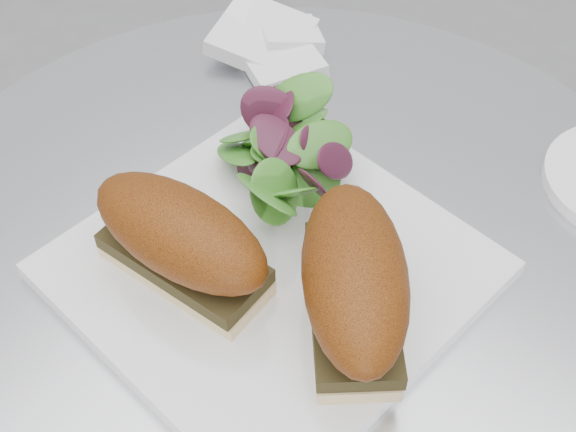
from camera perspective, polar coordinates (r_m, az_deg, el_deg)
table at (r=0.86m, az=-0.02°, el=-13.01°), size 0.70×0.70×0.73m
plate at (r=0.64m, az=-1.20°, el=-3.84°), size 0.33×0.33×0.02m
sandwich_left at (r=0.59m, az=-7.63°, el=-1.66°), size 0.16×0.08×0.08m
sandwich_right at (r=0.57m, az=4.72°, el=-4.72°), size 0.16×0.18×0.08m
salad at (r=0.68m, az=-0.64°, el=4.56°), size 0.12×0.12×0.05m
napkin at (r=0.83m, az=-1.10°, el=11.29°), size 0.13×0.13×0.02m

